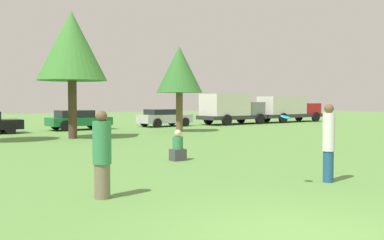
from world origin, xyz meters
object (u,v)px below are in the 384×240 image
Objects in this scene: frisbee at (286,117)px; parked_car_green at (78,119)px; person_catcher at (329,142)px; tree_2 at (72,47)px; delivery_truck_grey at (231,108)px; parked_car_silver at (164,117)px; person_thrower at (102,155)px; tree_3 at (179,70)px; bystander_sitting at (178,148)px; delivery_truck_red at (288,108)px.

frisbee is 0.06× the size of parked_car_green.
tree_2 is at bearing -71.18° from person_catcher.
frisbee is 25.43m from delivery_truck_grey.
person_catcher reaches higher than parked_car_silver.
person_thrower is at bearing -110.17° from parked_car_green.
delivery_truck_grey is (15.22, 20.37, -0.29)m from frisbee.
parked_car_green is (-4.50, 5.19, -3.07)m from tree_3.
delivery_truck_grey reaches higher than parked_car_green.
person_thrower is 1.75× the size of bystander_sitting.
parked_car_green is at bearing -79.01° from person_catcher.
tree_3 is 0.93× the size of delivery_truck_grey.
tree_2 is (0.42, 14.92, 3.03)m from frisbee.
tree_3 reaches higher than parked_car_silver.
parked_car_green is 18.68m from delivery_truck_red.
person_thrower is at bearing -144.51° from delivery_truck_red.
delivery_truck_grey is at bearing 60.37° from person_thrower.
parked_car_green reaches higher than parked_car_silver.
frisbee is 17.66m from tree_3.
tree_3 reaches higher than parked_car_green.
parked_car_green is at bearing 130.91° from tree_3.
parked_car_silver is 0.57× the size of delivery_truck_red.
person_thrower is at bearing 161.23° from frisbee.
tree_3 is (7.02, 10.76, 3.35)m from bystander_sitting.
frisbee is at bearing 10.43° from person_catcher.
parked_car_green is (1.60, 21.18, -0.29)m from person_catcher.
frisbee is 0.06× the size of parked_car_silver.
tree_3 reaches higher than person_thrower.
frisbee is 0.23× the size of bystander_sitting.
frisbee is at bearing -115.11° from tree_3.
parked_car_silver is 12.22m from delivery_truck_red.
parked_car_green is at bearing 82.06° from frisbee.
bystander_sitting is 0.15× the size of delivery_truck_red.
parked_car_silver is at bearing 33.93° from tree_2.
parked_car_silver is at bearing 68.88° from tree_3.
person_catcher is at bearing -86.49° from tree_2.
delivery_truck_red is (12.19, -0.66, 0.54)m from parked_car_silver.
frisbee is 15.23m from tree_2.
delivery_truck_grey reaches higher than parked_car_silver.
person_catcher reaches higher than person_thrower.
bystander_sitting is 0.26× the size of parked_car_silver.
tree_3 is at bearing -50.40° from parked_car_green.
tree_3 is at bearing -151.25° from delivery_truck_grey.
delivery_truck_red is at bearing -119.46° from person_catcher.
person_thrower is at bearing -107.26° from tree_2.
tree_2 is at bearing -113.61° from parked_car_green.
frisbee reaches higher than parked_car_green.
parked_car_green is 0.59× the size of delivery_truck_red.
tree_2 reaches higher than tree_3.
person_thrower is 23.70m from parked_car_silver.
tree_3 is at bearing 67.63° from person_thrower.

